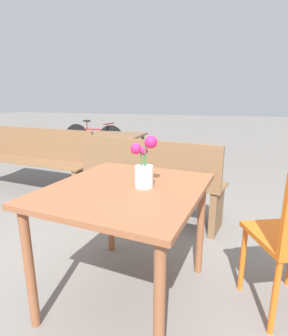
% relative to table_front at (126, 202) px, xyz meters
% --- Properties ---
extents(ground_plane, '(40.00, 40.00, 0.00)m').
position_rel_table_front_xyz_m(ground_plane, '(0.00, 0.00, -0.63)').
color(ground_plane, slate).
extents(table_front, '(0.92, 1.01, 0.73)m').
position_rel_table_front_xyz_m(table_front, '(0.00, 0.00, 0.00)').
color(table_front, brown).
rests_on(table_front, ground_plane).
extents(flower_vase, '(0.14, 0.13, 0.30)m').
position_rel_table_front_xyz_m(flower_vase, '(0.10, 0.02, 0.20)').
color(flower_vase, silver).
rests_on(flower_vase, table_front).
extents(bench_near, '(1.54, 0.61, 0.85)m').
position_rel_table_front_xyz_m(bench_near, '(-0.22, 1.09, -0.18)').
color(bench_near, brown).
rests_on(bench_near, ground_plane).
extents(bench_middle, '(1.87, 0.51, 0.85)m').
position_rel_table_front_xyz_m(bench_middle, '(-1.96, 1.44, -0.16)').
color(bench_middle, brown).
rests_on(bench_middle, ground_plane).
extents(table_back, '(0.82, 0.78, 0.74)m').
position_rel_table_front_xyz_m(table_back, '(-1.04, 2.03, -0.01)').
color(table_back, brown).
rests_on(table_back, ground_plane).
extents(bicycle, '(1.58, 0.44, 0.74)m').
position_rel_table_front_xyz_m(bicycle, '(-2.58, 4.21, -0.30)').
color(bicycle, black).
rests_on(bicycle, ground_plane).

